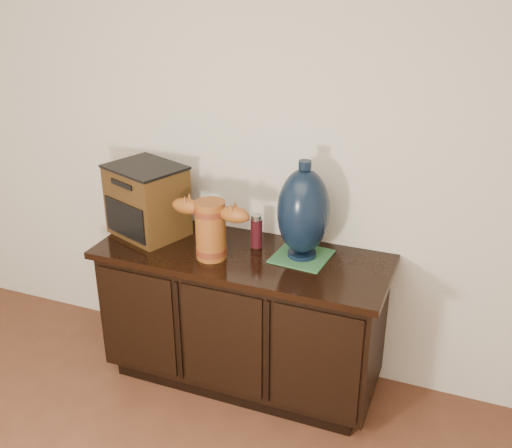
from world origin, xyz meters
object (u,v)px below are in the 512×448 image
at_px(sideboard, 242,317).
at_px(spray_can, 257,231).
at_px(lamp_base, 303,212).
at_px(terracotta_vessel, 211,226).
at_px(tv_radio, 147,200).

relative_size(sideboard, spray_can, 8.43).
height_order(lamp_base, spray_can, lamp_base).
bearing_deg(sideboard, spray_can, 68.91).
relative_size(lamp_base, spray_can, 2.78).
distance_m(terracotta_vessel, lamp_base, 0.44).
height_order(terracotta_vessel, lamp_base, lamp_base).
distance_m(terracotta_vessel, tv_radio, 0.44).
bearing_deg(sideboard, terracotta_vessel, -144.44).
relative_size(terracotta_vessel, tv_radio, 0.91).
distance_m(sideboard, lamp_base, 0.67).
relative_size(tv_radio, spray_can, 2.61).
bearing_deg(terracotta_vessel, sideboard, 38.10).
bearing_deg(sideboard, tv_radio, 175.43).
bearing_deg(tv_radio, sideboard, 16.43).
height_order(tv_radio, lamp_base, lamp_base).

